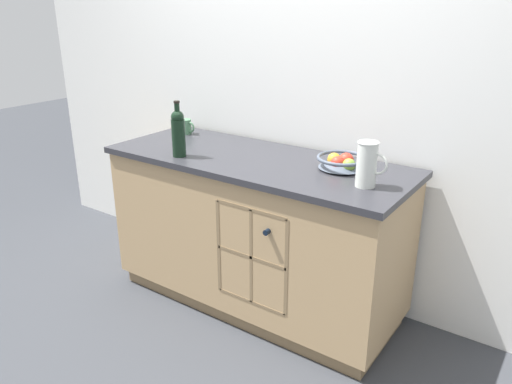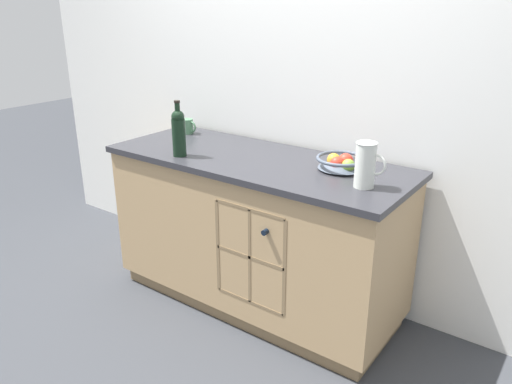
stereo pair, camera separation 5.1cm
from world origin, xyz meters
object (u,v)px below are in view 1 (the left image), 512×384
at_px(fruit_bowl, 342,161).
at_px(white_pitcher, 367,163).
at_px(standing_wine_bottle, 178,132).
at_px(ceramic_mug, 186,127).

bearing_deg(fruit_bowl, white_pitcher, -39.08).
bearing_deg(standing_wine_bottle, ceramic_mug, 128.52).
bearing_deg(ceramic_mug, fruit_bowl, -4.38).
bearing_deg(standing_wine_bottle, white_pitcher, 7.55).
bearing_deg(fruit_bowl, standing_wine_bottle, -160.01).
xyz_separation_m(ceramic_mug, standing_wine_bottle, (0.32, -0.40, 0.09)).
bearing_deg(white_pitcher, fruit_bowl, 140.92).
height_order(fruit_bowl, ceramic_mug, ceramic_mug).
relative_size(fruit_bowl, white_pitcher, 1.20).
relative_size(white_pitcher, standing_wine_bottle, 0.69).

